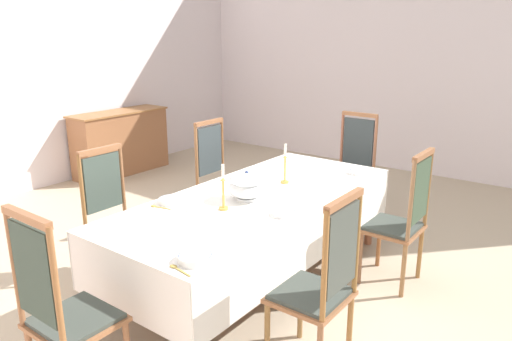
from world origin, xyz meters
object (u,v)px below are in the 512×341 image
(chair_south_a, at_px, (321,283))
(soup_tureen, at_px, (247,185))
(sideboard, at_px, (121,142))
(chair_south_b, at_px, (402,218))
(bowl_near_left, at_px, (195,257))
(bowl_near_right, at_px, (171,200))
(chair_head_east, at_px, (352,167))
(chair_north_b, at_px, (219,176))
(chair_head_west, at_px, (62,309))
(bowl_far_right, at_px, (359,171))
(candlestick_west, at_px, (223,192))
(bowl_far_left, at_px, (284,213))
(spoon_secondary, at_px, (156,206))
(spoon_primary, at_px, (176,268))
(chair_north_a, at_px, (115,214))
(candlestick_east, at_px, (285,167))
(dining_table, at_px, (257,204))

(chair_south_a, relative_size, soup_tureen, 3.86)
(sideboard, bearing_deg, chair_south_b, 80.67)
(bowl_near_left, bearing_deg, bowl_near_right, 54.23)
(chair_south_a, height_order, chair_head_east, chair_head_east)
(chair_head_east, xyz_separation_m, bowl_near_right, (-2.26, 0.41, 0.18))
(bowl_near_right, bearing_deg, soup_tureen, -44.48)
(chair_north_b, height_order, chair_head_west, chair_head_west)
(bowl_near_right, bearing_deg, bowl_far_right, -26.61)
(soup_tureen, height_order, candlestick_west, candlestick_west)
(candlestick_west, relative_size, bowl_far_right, 2.10)
(chair_head_east, distance_m, bowl_far_right, 0.80)
(soup_tureen, relative_size, candlestick_west, 0.86)
(chair_head_east, height_order, bowl_near_left, chair_head_east)
(bowl_far_left, bearing_deg, sideboard, 67.60)
(chair_north_b, bearing_deg, spoon_secondary, 21.91)
(chair_south_b, distance_m, spoon_primary, 1.99)
(chair_head_east, bearing_deg, sideboard, 5.74)
(chair_north_a, distance_m, bowl_far_right, 2.18)
(chair_south_a, distance_m, chair_north_a, 1.92)
(candlestick_east, relative_size, sideboard, 0.24)
(candlestick_east, height_order, spoon_primary, candlestick_east)
(chair_south_b, xyz_separation_m, chair_head_east, (1.08, 0.96, 0.01))
(chair_south_a, bearing_deg, bowl_near_left, 130.94)
(chair_north_a, relative_size, bowl_near_right, 6.10)
(bowl_far_left, xyz_separation_m, bowl_far_right, (1.28, 0.04, 0.00))
(chair_south_a, distance_m, bowl_far_right, 1.80)
(dining_table, xyz_separation_m, sideboard, (1.37, 3.49, -0.21))
(candlestick_east, xyz_separation_m, bowl_near_left, (-1.53, -0.41, -0.11))
(bowl_near_left, bearing_deg, chair_north_a, 70.84)
(bowl_far_right, bearing_deg, sideboard, 85.13)
(chair_south_a, height_order, chair_north_a, chair_south_a)
(chair_north_a, distance_m, candlestick_west, 1.04)
(chair_head_east, bearing_deg, bowl_near_right, 79.80)
(chair_north_a, distance_m, spoon_secondary, 0.56)
(bowl_near_left, relative_size, bowl_near_right, 1.11)
(chair_head_west, relative_size, bowl_near_left, 5.80)
(chair_north_b, relative_size, chair_head_west, 0.98)
(chair_north_a, distance_m, soup_tureen, 1.13)
(chair_head_west, xyz_separation_m, spoon_primary, (0.47, -0.39, 0.17))
(chair_head_west, bearing_deg, spoon_primary, 50.45)
(bowl_near_left, height_order, sideboard, sideboard)
(chair_north_b, bearing_deg, dining_table, 56.19)
(chair_head_east, distance_m, candlestick_west, 2.15)
(chair_south_a, relative_size, spoon_secondary, 6.47)
(chair_south_b, bearing_deg, soup_tureen, 128.72)
(bowl_near_right, bearing_deg, spoon_secondary, 168.34)
(chair_south_a, bearing_deg, candlestick_west, 75.31)
(chair_head_west, height_order, bowl_far_right, chair_head_west)
(chair_south_a, relative_size, bowl_near_left, 5.69)
(spoon_secondary, bearing_deg, soup_tureen, -50.87)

